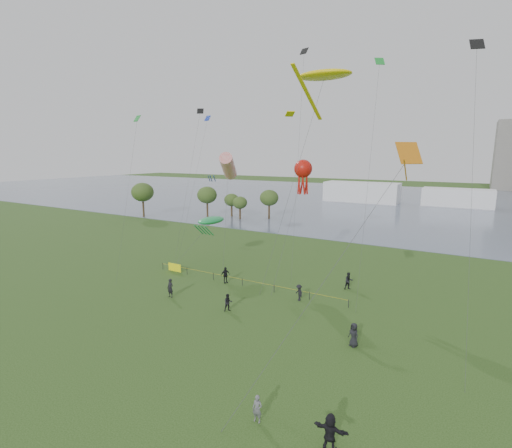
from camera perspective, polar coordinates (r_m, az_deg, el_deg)
The scene contains 20 objects.
ground_plane at distance 29.78m, azimuth -10.28°, elevation -18.53°, with size 400.00×400.00×0.00m, color #213D13.
lake at distance 121.63m, azimuth 21.92°, elevation 3.10°, with size 400.00×120.00×0.08m, color slate.
pavilion_left at distance 118.76m, azimuth 15.91°, elevation 4.74°, with size 22.00×8.00×6.00m, color white.
pavilion_right at distance 118.18m, azimuth 28.58°, elevation 3.58°, with size 18.00×7.00×5.00m, color white.
trees at distance 86.11m, azimuth -8.28°, elevation 4.30°, with size 31.32×17.05×7.98m.
fence at distance 45.18m, azimuth -8.75°, elevation -7.36°, with size 24.07×0.07×1.05m.
kite_flyer at distance 22.58m, azimuth 0.20°, elevation -26.56°, with size 0.57×0.37×1.56m, color slate.
spectator_a at distance 35.39m, azimuth -4.31°, elevation -11.97°, with size 0.81×0.63×1.67m, color black.
spectator_b at distance 37.90m, azimuth 6.63°, elevation -10.44°, with size 1.08×0.62×1.67m, color black.
spectator_c at distance 42.64m, azimuth -4.74°, elevation -7.83°, with size 1.10×0.46×1.88m, color black.
spectator_d at distance 30.34m, azimuth 14.80°, elevation -16.15°, with size 0.91×0.59×1.87m, color black.
spectator_e at distance 21.31m, azimuth 11.33°, elevation -28.85°, with size 1.77×0.56×1.91m, color black.
spectator_f at distance 39.46m, azimuth -13.04°, elevation -9.58°, with size 0.71×0.46×1.94m, color black.
spectator_g at distance 41.79m, azimuth 14.08°, elevation -8.50°, with size 0.92×0.72×1.90m, color black.
kite_stingray at distance 40.90m, azimuth 10.41°, elevation 21.55°, with size 7.05×10.25×22.78m.
kite_windsock at distance 49.48m, azimuth -4.30°, elevation 8.83°, with size 4.21×6.29×14.76m.
kite_creature at distance 47.91m, azimuth -6.94°, elevation 0.52°, with size 4.59×6.73×6.53m.
kite_octopus at distance 42.61m, azimuth 7.26°, elevation 8.32°, with size 2.05×8.04×13.88m.
kite_delta at distance 24.34m, azimuth 21.55°, elevation 8.55°, with size 7.58×11.47×15.20m.
small_kites at distance 44.52m, azimuth 0.89°, elevation 19.93°, with size 35.42×13.16×8.13m.
Camera 1 is at (17.22, -19.53, 14.45)m, focal length 26.00 mm.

